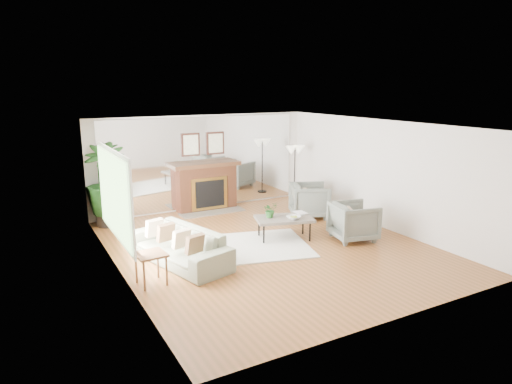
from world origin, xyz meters
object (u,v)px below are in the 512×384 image
fireplace (207,186)px  floor_lamp (295,155)px  potted_ficus (106,183)px  armchair_front (354,221)px  side_table (151,258)px  coffee_table (284,219)px  sofa (179,246)px  armchair_back (310,200)px

fireplace → floor_lamp: size_ratio=1.24×
fireplace → potted_ficus: fireplace is taller
armchair_front → side_table: bearing=104.7°
coffee_table → potted_ficus: size_ratio=0.70×
armchair_front → sofa: bearing=94.4°
side_table → floor_lamp: size_ratio=0.33×
fireplace → sofa: size_ratio=0.92×
side_table → potted_ficus: potted_ficus is taller
fireplace → sofa: 3.76m
sofa → armchair_back: bearing=93.3°
side_table → armchair_front: bearing=2.0°
fireplace → armchair_front: (1.82, -3.77, -0.25)m
floor_lamp → armchair_back: bearing=-104.6°
sofa → floor_lamp: size_ratio=1.35×
side_table → floor_lamp: bearing=32.9°
floor_lamp → coffee_table: bearing=-127.6°
fireplace → armchair_front: size_ratio=2.30×
sofa → armchair_front: 3.77m
sofa → armchair_back: 4.15m
coffee_table → fireplace: bearing=99.9°
floor_lamp → sofa: bearing=-149.3°
sofa → armchair_back: (3.92, 1.35, 0.10)m
side_table → floor_lamp: floor_lamp is taller
sofa → potted_ficus: bearing=177.0°
armchair_back → potted_ficus: potted_ficus is taller
sofa → potted_ficus: 3.22m
fireplace → sofa: (-1.91, -3.22, -0.33)m
armchair_back → side_table: size_ratio=1.71×
side_table → potted_ficus: (0.05, 3.76, 0.58)m
fireplace → side_table: fireplace is taller
potted_ficus → sofa: bearing=-77.3°
sofa → floor_lamp: bearing=105.1°
coffee_table → side_table: (-3.18, -0.90, 0.01)m
coffee_table → armchair_front: size_ratio=1.53×
fireplace → potted_ficus: bearing=-176.5°
sofa → coffee_table: bearing=78.9°
coffee_table → side_table: 3.30m
side_table → potted_ficus: bearing=89.2°
sofa → armchair_front: size_ratio=2.50×
side_table → fireplace: bearing=56.0°
armchair_back → floor_lamp: size_ratio=0.56×
armchair_back → side_table: armchair_back is taller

